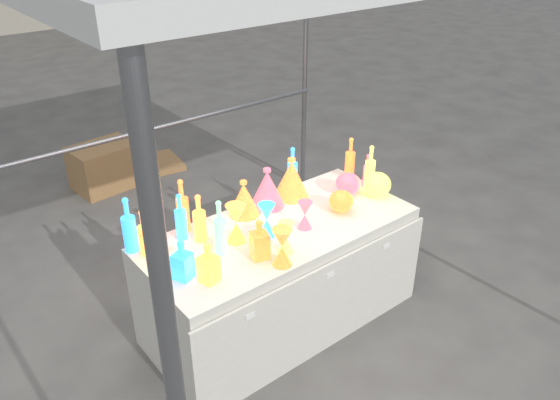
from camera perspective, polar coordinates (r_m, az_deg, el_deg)
ground at (r=3.94m, az=0.00°, el=-12.22°), size 80.00×80.00×0.00m
display_table at (r=3.70m, az=0.09°, el=-7.91°), size 1.84×0.83×0.75m
cardboard_box_closed at (r=5.80m, az=-17.81°, el=3.36°), size 0.66×0.51×0.45m
cardboard_box_flat at (r=6.16m, az=-13.83°, el=3.45°), size 0.81×0.63×0.06m
bottle_0 at (r=3.32m, az=-8.44°, el=-1.84°), size 0.10×0.10×0.31m
bottle_1 at (r=3.30m, az=-15.53°, el=-2.48°), size 0.10×0.10×0.36m
bottle_2 at (r=3.42m, az=-10.16°, el=-0.57°), size 0.08×0.08×0.36m
bottle_3 at (r=3.32m, az=-12.97°, el=-2.02°), size 0.11×0.11×0.35m
bottle_4 at (r=3.16m, az=-12.70°, el=-3.32°), size 0.12×0.12×0.38m
bottle_5 at (r=3.18m, az=-6.30°, el=-2.84°), size 0.09×0.09×0.35m
bottle_6 at (r=3.26m, az=-14.02°, el=-3.28°), size 0.08×0.08×0.30m
bottle_7 at (r=3.36m, az=-10.36°, el=-1.69°), size 0.09×0.09×0.31m
decanter_0 at (r=2.98m, az=-7.51°, el=-6.47°), size 0.11×0.11×0.24m
decanter_1 at (r=3.14m, az=-2.15°, el=-4.09°), size 0.12×0.12×0.25m
decanter_2 at (r=3.03m, az=-10.17°, el=-6.11°), size 0.12×0.12×0.24m
hourglass_0 at (r=3.09m, az=0.22°, el=-4.96°), size 0.14×0.14×0.23m
hourglass_1 at (r=3.44m, az=2.61°, el=-1.58°), size 0.11×0.11×0.19m
hourglass_2 at (r=3.21m, az=0.61°, el=-3.92°), size 0.13×0.13×0.20m
hourglass_4 at (r=3.31m, az=-4.61°, el=-2.43°), size 0.14×0.14×0.25m
hourglass_5 at (r=3.36m, az=-1.41°, el=-2.10°), size 0.12×0.12×0.22m
globe_1 at (r=3.89m, az=10.12°, el=1.49°), size 0.21×0.21×0.15m
globe_2 at (r=3.66m, az=6.39°, el=-0.25°), size 0.20×0.20×0.13m
globe_3 at (r=3.88m, az=7.11°, el=1.55°), size 0.20×0.20×0.14m
lampshade_0 at (r=3.58m, az=-3.79°, el=0.23°), size 0.23×0.23×0.25m
lampshade_1 at (r=3.79m, az=1.21°, el=2.35°), size 0.27×0.27×0.29m
lampshade_2 at (r=3.68m, az=-1.34°, el=1.34°), size 0.28×0.28×0.28m
bottle_8 at (r=3.88m, az=1.31°, el=3.30°), size 0.08×0.08×0.33m
bottle_9 at (r=4.09m, az=7.34°, el=4.38°), size 0.09×0.09×0.32m
bottle_10 at (r=3.99m, az=9.11°, el=3.10°), size 0.06×0.06×0.25m
bottle_11 at (r=3.96m, az=9.41°, el=3.46°), size 0.10×0.10×0.33m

